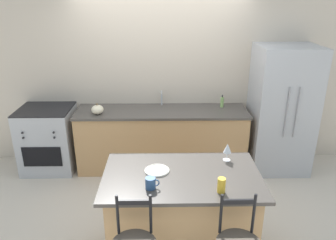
{
  "coord_description": "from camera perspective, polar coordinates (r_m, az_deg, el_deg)",
  "views": [
    {
      "loc": [
        0.02,
        -4.07,
        2.5
      ],
      "look_at": [
        0.08,
        -0.51,
        1.1
      ],
      "focal_mm": 35.0,
      "sensor_mm": 36.0,
      "label": 1
    }
  ],
  "objects": [
    {
      "name": "back_counter",
      "position": [
        4.91,
        -1.07,
        -3.19
      ],
      "size": [
        2.48,
        0.7,
        0.91
      ],
      "color": "tan",
      "rests_on": "ground_plane"
    },
    {
      "name": "wine_glass",
      "position": [
        3.35,
        10.31,
        -4.91
      ],
      "size": [
        0.08,
        0.08,
        0.18
      ],
      "color": "white",
      "rests_on": "kitchen_island"
    },
    {
      "name": "soap_bottle",
      "position": [
        4.9,
        9.39,
        3.12
      ],
      "size": [
        0.05,
        0.05,
        0.19
      ],
      "color": "#89B260",
      "rests_on": "back_counter"
    },
    {
      "name": "wall_back",
      "position": [
        4.93,
        -1.14,
        7.94
      ],
      "size": [
        6.0,
        0.07,
        2.7
      ],
      "color": "beige",
      "rests_on": "ground_plane"
    },
    {
      "name": "oven_range",
      "position": [
        5.16,
        -20.03,
        -3.09
      ],
      "size": [
        0.75,
        0.7,
        0.95
      ],
      "color": "#ADAFB5",
      "rests_on": "ground_plane"
    },
    {
      "name": "refrigerator",
      "position": [
        4.98,
        19.11,
        1.69
      ],
      "size": [
        0.83,
        0.75,
        1.83
      ],
      "color": "#ADAFB5",
      "rests_on": "ground_plane"
    },
    {
      "name": "tumbler_cup",
      "position": [
        2.87,
        9.29,
        -11.16
      ],
      "size": [
        0.07,
        0.07,
        0.14
      ],
      "color": "gold",
      "rests_on": "kitchen_island"
    },
    {
      "name": "sink_faucet",
      "position": [
        4.88,
        -1.12,
        4.11
      ],
      "size": [
        0.02,
        0.13,
        0.22
      ],
      "color": "#ADAFB5",
      "rests_on": "back_counter"
    },
    {
      "name": "coffee_mug",
      "position": [
        2.9,
        -3.02,
        -10.9
      ],
      "size": [
        0.12,
        0.09,
        0.1
      ],
      "color": "#335689",
      "rests_on": "kitchen_island"
    },
    {
      "name": "ground_plane",
      "position": [
        4.78,
        -1.04,
        -10.09
      ],
      "size": [
        18.0,
        18.0,
        0.0
      ],
      "primitive_type": "plane",
      "color": "beige"
    },
    {
      "name": "pumpkin_decoration",
      "position": [
        4.65,
        -12.19,
        1.79
      ],
      "size": [
        0.17,
        0.17,
        0.15
      ],
      "color": "beige",
      "rests_on": "back_counter"
    },
    {
      "name": "kitchen_island",
      "position": [
        3.36,
        2.31,
        -16.05
      ],
      "size": [
        1.48,
        0.89,
        0.9
      ],
      "color": "tan",
      "rests_on": "ground_plane"
    },
    {
      "name": "dinner_plate",
      "position": [
        3.16,
        -1.93,
        -8.75
      ],
      "size": [
        0.24,
        0.24,
        0.02
      ],
      "color": "beige",
      "rests_on": "kitchen_island"
    }
  ]
}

